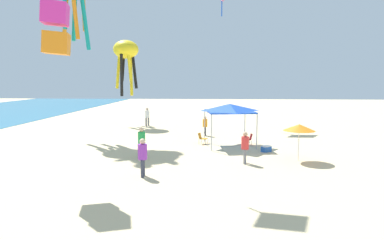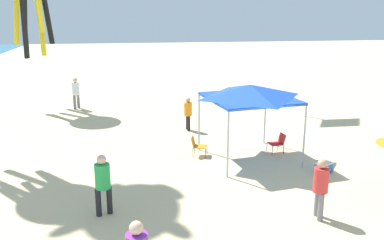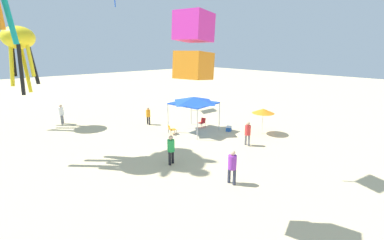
# 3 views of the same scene
# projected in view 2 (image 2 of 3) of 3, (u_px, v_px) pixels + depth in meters

# --- Properties ---
(ground) EXTENTS (120.00, 120.00, 0.10)m
(ground) POSITION_uv_depth(u_px,v_px,m) (252.00, 165.00, 16.56)
(ground) COLOR beige
(canopy_tent) EXTENTS (3.71, 3.68, 3.04)m
(canopy_tent) POSITION_uv_depth(u_px,v_px,m) (250.00, 92.00, 16.42)
(canopy_tent) COLOR #B7B7BC
(canopy_tent) RESTS_ON ground
(folding_chair_near_cooler) EXTENTS (0.67, 0.75, 0.82)m
(folding_chair_near_cooler) POSITION_uv_depth(u_px,v_px,m) (197.00, 145.00, 17.31)
(folding_chair_near_cooler) COLOR black
(folding_chair_near_cooler) RESTS_ON ground
(folding_chair_facing_ocean) EXTENTS (0.60, 0.69, 0.82)m
(folding_chair_facing_ocean) POSITION_uv_depth(u_px,v_px,m) (278.00, 142.00, 17.67)
(folding_chair_facing_ocean) COLOR black
(folding_chair_facing_ocean) RESTS_ON ground
(cooler_box) EXTENTS (0.67, 0.74, 0.40)m
(cooler_box) POSITION_uv_depth(u_px,v_px,m) (324.00, 168.00, 15.55)
(cooler_box) COLOR blue
(cooler_box) RESTS_ON ground
(person_kite_handler) EXTENTS (0.44, 0.48, 1.87)m
(person_kite_handler) POSITION_uv_depth(u_px,v_px,m) (103.00, 180.00, 12.17)
(person_kite_handler) COLOR black
(person_kite_handler) RESTS_ON ground
(person_watching_sky) EXTENTS (0.48, 0.43, 1.82)m
(person_watching_sky) POSITION_uv_depth(u_px,v_px,m) (321.00, 184.00, 11.97)
(person_watching_sky) COLOR slate
(person_watching_sky) RESTS_ON ground
(person_far_stroller) EXTENTS (0.46, 0.45, 1.91)m
(person_far_stroller) POSITION_uv_depth(u_px,v_px,m) (76.00, 91.00, 25.25)
(person_far_stroller) COLOR slate
(person_far_stroller) RESTS_ON ground
(person_beachcomber) EXTENTS (0.45, 0.40, 1.67)m
(person_beachcomber) POSITION_uv_depth(u_px,v_px,m) (188.00, 111.00, 20.79)
(person_beachcomber) COLOR black
(person_beachcomber) RESTS_ON ground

